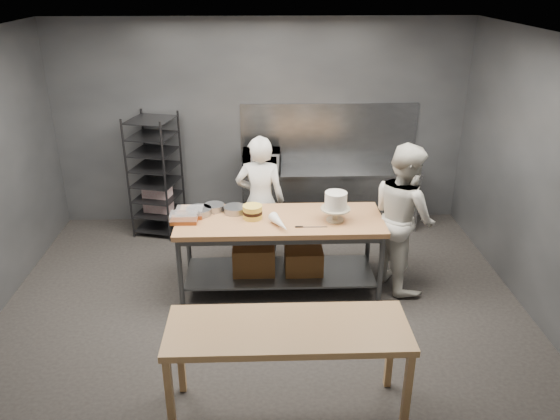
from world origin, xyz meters
name	(u,v)px	position (x,y,z in m)	size (l,w,h in m)	color
ground	(264,307)	(0.00, 0.00, 0.00)	(6.00, 6.00, 0.00)	black
back_wall	(261,124)	(0.00, 2.50, 1.50)	(6.00, 0.04, 3.00)	#4C4F54
work_table	(278,245)	(0.18, 0.45, 0.57)	(2.40, 0.90, 0.92)	#93633A
near_counter	(288,336)	(0.20, -1.63, 0.81)	(2.00, 0.70, 0.90)	#A27243
back_counter	(329,198)	(1.00, 2.18, 0.45)	(2.60, 0.60, 0.90)	slate
splashback_panel	(329,134)	(1.00, 2.48, 1.35)	(2.60, 0.02, 0.90)	slate
speed_rack	(156,176)	(-1.52, 2.10, 0.86)	(0.74, 0.78, 1.75)	black
chef_behind	(260,201)	(-0.02, 1.12, 0.86)	(0.63, 0.41, 1.72)	white
chef_right	(403,217)	(1.67, 0.49, 0.90)	(0.87, 0.68, 1.79)	silver
microwave	(261,160)	(0.00, 2.18, 1.05)	(0.54, 0.37, 0.30)	black
frosted_cake_stand	(336,203)	(0.84, 0.37, 1.14)	(0.34, 0.34, 0.35)	#B8AE93
layer_cake	(253,212)	(-0.11, 0.46, 1.00)	(0.23, 0.23, 0.16)	#F3CB4D
cake_pans	(215,210)	(-0.57, 0.64, 0.96)	(0.71, 0.38, 0.07)	gray
piping_bag	(280,223)	(0.20, 0.19, 0.98)	(0.12, 0.12, 0.38)	white
offset_spatula	(307,227)	(0.50, 0.19, 0.93)	(0.36, 0.02, 0.02)	slate
pastry_clamshells	(187,215)	(-0.87, 0.46, 0.98)	(0.36, 0.36, 0.11)	#AA5322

